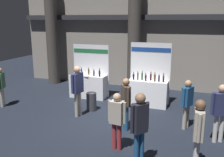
{
  "coord_description": "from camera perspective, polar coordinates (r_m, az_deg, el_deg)",
  "views": [
    {
      "loc": [
        2.82,
        -7.52,
        3.41
      ],
      "look_at": [
        -0.17,
        1.16,
        1.2
      ],
      "focal_mm": 39.39,
      "sensor_mm": 36.0,
      "label": 1
    }
  ],
  "objects": [
    {
      "name": "ground_plane",
      "position": [
        8.72,
        -1.47,
        -9.5
      ],
      "size": [
        25.23,
        25.23,
        0.0
      ],
      "primitive_type": "plane",
      "color": "black"
    },
    {
      "name": "exhibitor_booth_0",
      "position": [
        11.01,
        -5.42,
        -1.27
      ],
      "size": [
        1.69,
        0.71,
        2.33
      ],
      "color": "white",
      "rests_on": "ground_plane"
    },
    {
      "name": "trash_bin",
      "position": [
        9.48,
        -4.8,
        -5.37
      ],
      "size": [
        0.38,
        0.38,
        0.7
      ],
      "color": "#38383D",
      "rests_on": "ground_plane"
    },
    {
      "name": "visitor_4",
      "position": [
        7.66,
        3.23,
        -4.96
      ],
      "size": [
        0.38,
        0.5,
        1.67
      ],
      "rotation": [
        0.0,
        0.0,
        5.28
      ],
      "color": "navy",
      "rests_on": "ground_plane"
    },
    {
      "name": "visitor_8",
      "position": [
        10.66,
        -24.39,
        -1.15
      ],
      "size": [
        0.35,
        0.51,
        1.58
      ],
      "rotation": [
        0.0,
        0.0,
        1.97
      ],
      "color": "#ADA393",
      "rests_on": "ground_plane"
    },
    {
      "name": "visitor_5",
      "position": [
        7.49,
        23.91,
        -6.29
      ],
      "size": [
        0.55,
        0.41,
        1.7
      ],
      "rotation": [
        0.0,
        0.0,
        0.48
      ],
      "color": "silver",
      "rests_on": "ground_plane"
    },
    {
      "name": "visitor_2",
      "position": [
        8.76,
        -8.03,
        -1.82
      ],
      "size": [
        0.31,
        0.59,
        1.84
      ],
      "rotation": [
        0.0,
        0.0,
        1.33
      ],
      "color": "#ADA393",
      "rests_on": "ground_plane"
    },
    {
      "name": "hall_colonnade",
      "position": [
        12.34,
        5.91,
        12.16
      ],
      "size": [
        12.61,
        1.24,
        6.4
      ],
      "color": "gray",
      "rests_on": "ground_plane"
    },
    {
      "name": "visitor_6",
      "position": [
        5.75,
        6.43,
        -10.44
      ],
      "size": [
        0.38,
        0.41,
        1.82
      ],
      "rotation": [
        0.0,
        0.0,
        4.02
      ],
      "color": "navy",
      "rests_on": "ground_plane"
    },
    {
      "name": "visitor_7",
      "position": [
        6.5,
        1.13,
        -8.9
      ],
      "size": [
        0.52,
        0.29,
        1.58
      ],
      "rotation": [
        0.0,
        0.0,
        6.16
      ],
      "color": "maroon",
      "rests_on": "ground_plane"
    },
    {
      "name": "visitor_1",
      "position": [
        8.07,
        17.02,
        -4.89
      ],
      "size": [
        0.37,
        0.49,
        1.6
      ],
      "rotation": [
        0.0,
        0.0,
        1.1
      ],
      "color": "#ADA393",
      "rests_on": "ground_plane"
    },
    {
      "name": "visitor_3",
      "position": [
        5.84,
        19.36,
        -11.24
      ],
      "size": [
        0.23,
        0.58,
        1.75
      ],
      "rotation": [
        0.0,
        0.0,
        4.75
      ],
      "color": "silver",
      "rests_on": "ground_plane"
    },
    {
      "name": "exhibitor_booth_1",
      "position": [
        10.03,
        8.38,
        -2.67
      ],
      "size": [
        1.63,
        0.66,
        2.52
      ],
      "color": "white",
      "rests_on": "ground_plane"
    }
  ]
}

